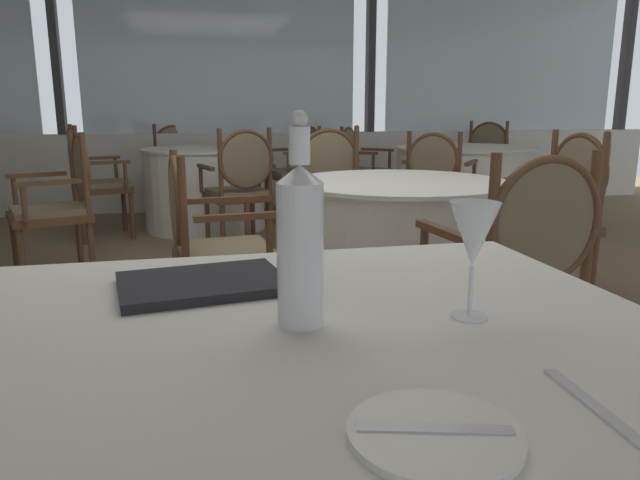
# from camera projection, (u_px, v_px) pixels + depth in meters

# --- Properties ---
(ground_plane) EXTENTS (13.85, 13.85, 0.00)m
(ground_plane) POSITION_uv_depth(u_px,v_px,m) (278.00, 338.00, 2.92)
(ground_plane) COLOR #756047
(window_wall_far) EXTENTS (10.65, 0.14, 2.79)m
(window_wall_far) POSITION_uv_depth(u_px,v_px,m) (224.00, 109.00, 6.45)
(window_wall_far) COLOR silver
(window_wall_far) RESTS_ON ground_plane
(side_plate) EXTENTS (0.20, 0.20, 0.01)m
(side_plate) POSITION_uv_depth(u_px,v_px,m) (435.00, 433.00, 0.66)
(side_plate) COLOR white
(side_plate) RESTS_ON foreground_table
(butter_knife) EXTENTS (0.17, 0.06, 0.00)m
(butter_knife) POSITION_uv_depth(u_px,v_px,m) (435.00, 429.00, 0.66)
(butter_knife) COLOR silver
(butter_knife) RESTS_ON foreground_table
(dinner_fork) EXTENTS (0.03, 0.21, 0.00)m
(dinner_fork) POSITION_uv_depth(u_px,v_px,m) (595.00, 407.00, 0.72)
(dinner_fork) COLOR silver
(dinner_fork) RESTS_ON foreground_table
(water_bottle) EXTENTS (0.08, 0.08, 0.36)m
(water_bottle) POSITION_uv_depth(u_px,v_px,m) (300.00, 241.00, 0.98)
(water_bottle) COLOR white
(water_bottle) RESTS_ON foreground_table
(wine_glass) EXTENTS (0.09, 0.09, 0.21)m
(wine_glass) POSITION_uv_depth(u_px,v_px,m) (474.00, 237.00, 1.01)
(wine_glass) COLOR white
(wine_glass) RESTS_ON foreground_table
(menu_book) EXTENTS (0.36, 0.28, 0.02)m
(menu_book) POSITION_uv_depth(u_px,v_px,m) (203.00, 283.00, 1.21)
(menu_book) COLOR black
(menu_book) RESTS_ON foreground_table
(background_table_0) EXTENTS (1.15, 1.15, 0.75)m
(background_table_0) POSITION_uv_depth(u_px,v_px,m) (205.00, 188.00, 5.53)
(background_table_0) COLOR silver
(background_table_0) RESTS_ON ground_plane
(dining_chair_0_0) EXTENTS (0.61, 0.56, 0.95)m
(dining_chair_0_0) POSITION_uv_depth(u_px,v_px,m) (177.00, 161.00, 6.35)
(dining_chair_0_0) COLOR brown
(dining_chair_0_0) RESTS_ON ground_plane
(dining_chair_0_1) EXTENTS (0.56, 0.61, 0.98)m
(dining_chair_0_1) POSITION_uv_depth(u_px,v_px,m) (90.00, 174.00, 5.03)
(dining_chair_0_1) COLOR brown
(dining_chair_0_1) RESTS_ON ground_plane
(dining_chair_0_2) EXTENTS (0.61, 0.56, 0.97)m
(dining_chair_0_2) POSITION_uv_depth(u_px,v_px,m) (241.00, 181.00, 4.62)
(dining_chair_0_2) COLOR brown
(dining_chair_0_2) RESTS_ON ground_plane
(dining_chair_0_3) EXTENTS (0.56, 0.61, 0.95)m
(dining_chair_0_3) POSITION_uv_depth(u_px,v_px,m) (300.00, 164.00, 5.94)
(dining_chair_0_3) COLOR brown
(dining_chair_0_3) RESTS_ON ground_plane
(dining_chair_1_2) EXTENTS (0.59, 0.63, 0.97)m
(dining_chair_1_2) POSITION_uv_depth(u_px,v_px,m) (63.00, 196.00, 3.76)
(dining_chair_1_2) COLOR brown
(dining_chair_1_2) RESTS_ON ground_plane
(background_table_2) EXTENTS (1.34, 1.34, 0.75)m
(background_table_2) POSITION_uv_depth(u_px,v_px,m) (464.00, 186.00, 5.71)
(background_table_2) COLOR silver
(background_table_2) RESTS_ON ground_plane
(dining_chair_2_0) EXTENTS (0.66, 0.65, 0.98)m
(dining_chair_2_0) POSITION_uv_depth(u_px,v_px,m) (486.00, 158.00, 6.64)
(dining_chair_2_0) COLOR brown
(dining_chair_2_0) RESTS_ON ground_plane
(dining_chair_2_1) EXTENTS (0.65, 0.66, 0.94)m
(dining_chair_2_1) POSITION_uv_depth(u_px,v_px,m) (359.00, 164.00, 6.13)
(dining_chair_2_1) COLOR brown
(dining_chair_2_1) RESTS_ON ground_plane
(dining_chair_2_2) EXTENTS (0.66, 0.65, 0.94)m
(dining_chair_2_2) POSITION_uv_depth(u_px,v_px,m) (436.00, 179.00, 4.70)
(dining_chair_2_2) COLOR brown
(dining_chair_2_2) RESTS_ON ground_plane
(dining_chair_2_3) EXTENTS (0.65, 0.66, 0.91)m
(dining_chair_2_3) POSITION_uv_depth(u_px,v_px,m) (589.00, 175.00, 5.22)
(dining_chair_2_3) COLOR brown
(dining_chair_2_3) RESTS_ON ground_plane
(background_table_3) EXTENTS (1.13, 1.13, 0.75)m
(background_table_3) POSITION_uv_depth(u_px,v_px,m) (398.00, 252.00, 3.08)
(background_table_3) COLOR silver
(background_table_3) RESTS_ON ground_plane
(dining_chair_3_0) EXTENTS (0.57, 0.51, 0.98)m
(dining_chair_3_0) POSITION_uv_depth(u_px,v_px,m) (519.00, 264.00, 2.12)
(dining_chair_3_0) COLOR brown
(dining_chair_3_0) RESTS_ON ground_plane
(dining_chair_3_1) EXTENTS (0.51, 0.57, 0.99)m
(dining_chair_3_1) POSITION_uv_depth(u_px,v_px,m) (558.00, 204.00, 3.34)
(dining_chair_3_1) COLOR brown
(dining_chair_3_1) RESTS_ON ground_plane
(dining_chair_3_2) EXTENTS (0.57, 0.51, 1.00)m
(dining_chair_3_2) POSITION_uv_depth(u_px,v_px,m) (334.00, 190.00, 3.97)
(dining_chair_3_2) COLOR brown
(dining_chair_3_2) RESTS_ON ground_plane
(dining_chair_3_3) EXTENTS (0.51, 0.57, 0.92)m
(dining_chair_3_3) POSITION_uv_depth(u_px,v_px,m) (206.00, 236.00, 2.75)
(dining_chair_3_3) COLOR brown
(dining_chair_3_3) RESTS_ON ground_plane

